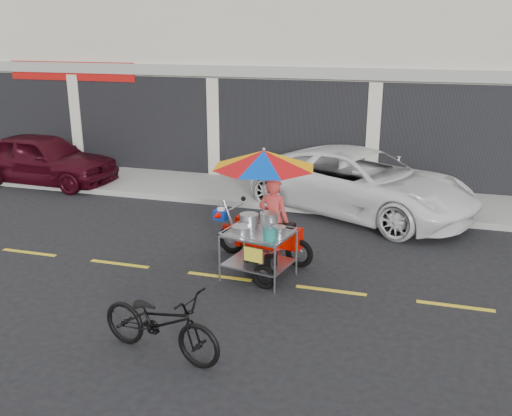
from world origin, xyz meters
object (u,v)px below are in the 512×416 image
(maroon_sedan, at_px, (43,159))
(food_vendor_rig, at_px, (266,193))
(near_bicycle, at_px, (160,322))
(white_pickup, at_px, (361,183))

(maroon_sedan, relative_size, food_vendor_rig, 1.80)
(near_bicycle, xyz_separation_m, food_vendor_rig, (0.60, 3.09, 0.98))
(maroon_sedan, height_order, near_bicycle, maroon_sedan)
(food_vendor_rig, bearing_deg, white_pickup, 83.89)
(near_bicycle, bearing_deg, white_pickup, -2.65)
(white_pickup, height_order, food_vendor_rig, food_vendor_rig)
(food_vendor_rig, bearing_deg, maroon_sedan, 163.29)
(maroon_sedan, distance_m, food_vendor_rig, 8.73)
(white_pickup, relative_size, near_bicycle, 2.90)
(white_pickup, bearing_deg, maroon_sedan, 113.27)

